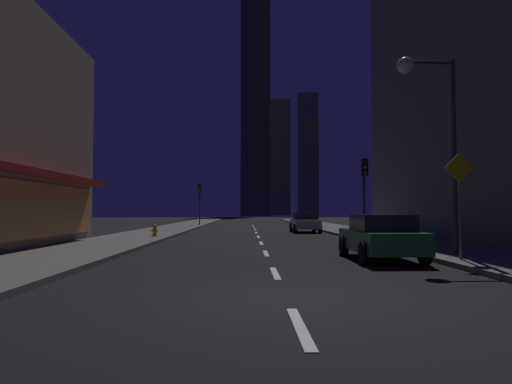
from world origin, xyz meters
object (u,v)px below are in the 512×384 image
(car_parked_far, at_px, (305,222))
(fire_hydrant_far_left, at_px, (155,231))
(car_parked_near, at_px, (381,237))
(traffic_light_far_left, at_px, (200,195))
(street_lamp_right, at_px, (429,106))
(traffic_light_near_right, at_px, (365,180))
(pedestrian_crossing_sign, at_px, (460,196))

(car_parked_far, bearing_deg, fire_hydrant_far_left, -142.36)
(car_parked_near, bearing_deg, car_parked_far, 90.00)
(traffic_light_far_left, xyz_separation_m, street_lamp_right, (10.88, -31.06, 1.87))
(traffic_light_near_right, bearing_deg, traffic_light_far_left, 116.14)
(traffic_light_far_left, bearing_deg, car_parked_near, -73.84)
(car_parked_near, distance_m, fire_hydrant_far_left, 14.61)
(car_parked_near, height_order, fire_hydrant_far_left, car_parked_near)
(car_parked_near, distance_m, street_lamp_right, 4.69)
(fire_hydrant_far_left, xyz_separation_m, traffic_light_far_left, (0.40, 20.31, 2.74))
(car_parked_far, height_order, street_lamp_right, street_lamp_right)
(fire_hydrant_far_left, bearing_deg, car_parked_far, 37.64)
(car_parked_far, relative_size, traffic_light_near_right, 1.01)
(car_parked_near, xyz_separation_m, fire_hydrant_far_left, (-9.50, 11.09, -0.29))
(traffic_light_near_right, height_order, pedestrian_crossing_sign, traffic_light_near_right)
(car_parked_far, distance_m, traffic_light_far_left, 16.04)
(traffic_light_near_right, relative_size, street_lamp_right, 0.64)
(car_parked_near, height_order, traffic_light_near_right, traffic_light_near_right)
(car_parked_far, height_order, fire_hydrant_far_left, car_parked_far)
(traffic_light_far_left, bearing_deg, street_lamp_right, -70.69)
(pedestrian_crossing_sign, bearing_deg, street_lamp_right, 97.91)
(traffic_light_far_left, height_order, street_lamp_right, street_lamp_right)
(car_parked_far, distance_m, pedestrian_crossing_sign, 19.80)
(car_parked_far, bearing_deg, car_parked_near, -90.00)
(traffic_light_near_right, height_order, traffic_light_far_left, same)
(street_lamp_right, bearing_deg, fire_hydrant_far_left, 136.38)
(car_parked_near, height_order, traffic_light_far_left, traffic_light_far_left)
(car_parked_near, relative_size, street_lamp_right, 0.64)
(pedestrian_crossing_sign, bearing_deg, car_parked_far, 95.81)
(street_lamp_right, bearing_deg, pedestrian_crossing_sign, -82.09)
(fire_hydrant_far_left, xyz_separation_m, traffic_light_near_right, (11.40, -2.11, 2.74))
(car_parked_near, height_order, car_parked_far, same)
(traffic_light_far_left, bearing_deg, fire_hydrant_far_left, -91.13)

